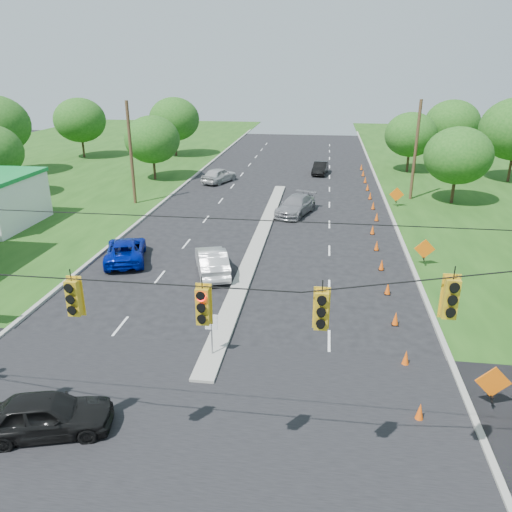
# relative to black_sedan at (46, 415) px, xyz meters

# --- Properties ---
(ground) EXTENTS (160.00, 160.00, 0.00)m
(ground) POSITION_rel_black_sedan_xyz_m (4.53, -0.57, -0.75)
(ground) COLOR black
(ground) RESTS_ON ground
(cross_street) EXTENTS (160.00, 14.00, 0.02)m
(cross_street) POSITION_rel_black_sedan_xyz_m (4.53, -0.57, -0.75)
(cross_street) COLOR black
(cross_street) RESTS_ON ground
(curb_left) EXTENTS (0.25, 110.00, 0.16)m
(curb_left) POSITION_rel_black_sedan_xyz_m (-5.57, 29.43, -0.75)
(curb_left) COLOR gray
(curb_left) RESTS_ON ground
(curb_right) EXTENTS (0.25, 110.00, 0.16)m
(curb_right) POSITION_rel_black_sedan_xyz_m (14.63, 29.43, -0.75)
(curb_right) COLOR gray
(curb_right) RESTS_ON ground
(median) EXTENTS (1.00, 34.00, 0.18)m
(median) POSITION_rel_black_sedan_xyz_m (4.53, 20.43, -0.75)
(median) COLOR gray
(median) RESTS_ON ground
(median_sign) EXTENTS (0.55, 0.06, 2.05)m
(median_sign) POSITION_rel_black_sedan_xyz_m (4.53, 5.43, 0.71)
(median_sign) COLOR gray
(median_sign) RESTS_ON ground
(signal_span) EXTENTS (25.60, 0.32, 9.00)m
(signal_span) POSITION_rel_black_sedan_xyz_m (4.48, -1.57, 4.22)
(signal_span) COLOR #422D1C
(signal_span) RESTS_ON ground
(utility_pole_far_left) EXTENTS (0.28, 0.28, 9.00)m
(utility_pole_far_left) POSITION_rel_black_sedan_xyz_m (-7.97, 29.43, 3.75)
(utility_pole_far_left) COLOR #422D1C
(utility_pole_far_left) RESTS_ON ground
(utility_pole_far_right) EXTENTS (0.28, 0.28, 9.00)m
(utility_pole_far_right) POSITION_rel_black_sedan_xyz_m (17.03, 34.43, 3.75)
(utility_pole_far_right) COLOR #422D1C
(utility_pole_far_right) RESTS_ON ground
(cone_0) EXTENTS (0.32, 0.32, 0.70)m
(cone_0) POSITION_rel_black_sedan_xyz_m (12.70, 2.43, -0.40)
(cone_0) COLOR #EE550D
(cone_0) RESTS_ON ground
(cone_1) EXTENTS (0.32, 0.32, 0.70)m
(cone_1) POSITION_rel_black_sedan_xyz_m (12.70, 5.93, -0.40)
(cone_1) COLOR #EE550D
(cone_1) RESTS_ON ground
(cone_2) EXTENTS (0.32, 0.32, 0.70)m
(cone_2) POSITION_rel_black_sedan_xyz_m (12.70, 9.43, -0.40)
(cone_2) COLOR #EE550D
(cone_2) RESTS_ON ground
(cone_3) EXTENTS (0.32, 0.32, 0.70)m
(cone_3) POSITION_rel_black_sedan_xyz_m (12.70, 12.93, -0.40)
(cone_3) COLOR #EE550D
(cone_3) RESTS_ON ground
(cone_4) EXTENTS (0.32, 0.32, 0.70)m
(cone_4) POSITION_rel_black_sedan_xyz_m (12.70, 16.43, -0.40)
(cone_4) COLOR #EE550D
(cone_4) RESTS_ON ground
(cone_5) EXTENTS (0.32, 0.32, 0.70)m
(cone_5) POSITION_rel_black_sedan_xyz_m (12.70, 19.93, -0.40)
(cone_5) COLOR #EE550D
(cone_5) RESTS_ON ground
(cone_6) EXTENTS (0.32, 0.32, 0.70)m
(cone_6) POSITION_rel_black_sedan_xyz_m (12.70, 23.43, -0.40)
(cone_6) COLOR #EE550D
(cone_6) RESTS_ON ground
(cone_7) EXTENTS (0.32, 0.32, 0.70)m
(cone_7) POSITION_rel_black_sedan_xyz_m (13.30, 26.93, -0.40)
(cone_7) COLOR #EE550D
(cone_7) RESTS_ON ground
(cone_8) EXTENTS (0.32, 0.32, 0.70)m
(cone_8) POSITION_rel_black_sedan_xyz_m (13.30, 30.43, -0.40)
(cone_8) COLOR #EE550D
(cone_8) RESTS_ON ground
(cone_9) EXTENTS (0.32, 0.32, 0.70)m
(cone_9) POSITION_rel_black_sedan_xyz_m (13.30, 33.93, -0.40)
(cone_9) COLOR #EE550D
(cone_9) RESTS_ON ground
(cone_10) EXTENTS (0.32, 0.32, 0.70)m
(cone_10) POSITION_rel_black_sedan_xyz_m (13.30, 37.43, -0.40)
(cone_10) COLOR #EE550D
(cone_10) RESTS_ON ground
(cone_11) EXTENTS (0.32, 0.32, 0.70)m
(cone_11) POSITION_rel_black_sedan_xyz_m (13.30, 40.93, -0.40)
(cone_11) COLOR #EE550D
(cone_11) RESTS_ON ground
(cone_12) EXTENTS (0.32, 0.32, 0.70)m
(cone_12) POSITION_rel_black_sedan_xyz_m (13.30, 44.43, -0.40)
(cone_12) COLOR #EE550D
(cone_12) RESTS_ON ground
(cone_13) EXTENTS (0.32, 0.32, 0.70)m
(cone_13) POSITION_rel_black_sedan_xyz_m (13.30, 47.93, -0.40)
(cone_13) COLOR #EE550D
(cone_13) RESTS_ON ground
(work_sign_0) EXTENTS (1.27, 0.58, 1.37)m
(work_sign_0) POSITION_rel_black_sedan_xyz_m (15.33, 3.43, 0.34)
(work_sign_0) COLOR black
(work_sign_0) RESTS_ON ground
(work_sign_1) EXTENTS (1.27, 0.58, 1.37)m
(work_sign_1) POSITION_rel_black_sedan_xyz_m (15.33, 17.43, 0.34)
(work_sign_1) COLOR black
(work_sign_1) RESTS_ON ground
(work_sign_2) EXTENTS (1.27, 0.58, 1.37)m
(work_sign_2) POSITION_rel_black_sedan_xyz_m (15.33, 31.43, 0.34)
(work_sign_2) COLOR black
(work_sign_2) RESTS_ON ground
(tree_4) EXTENTS (6.72, 6.72, 7.84)m
(tree_4) POSITION_rel_black_sedan_xyz_m (-23.47, 51.43, 4.20)
(tree_4) COLOR black
(tree_4) RESTS_ON ground
(tree_5) EXTENTS (5.88, 5.88, 6.86)m
(tree_5) POSITION_rel_black_sedan_xyz_m (-9.47, 39.43, 3.58)
(tree_5) COLOR black
(tree_5) RESTS_ON ground
(tree_6) EXTENTS (6.72, 6.72, 7.84)m
(tree_6) POSITION_rel_black_sedan_xyz_m (-11.47, 54.43, 4.20)
(tree_6) COLOR black
(tree_6) RESTS_ON ground
(tree_9) EXTENTS (5.88, 5.88, 6.86)m
(tree_9) POSITION_rel_black_sedan_xyz_m (20.53, 33.43, 3.58)
(tree_9) COLOR black
(tree_9) RESTS_ON ground
(tree_11) EXTENTS (6.72, 6.72, 7.84)m
(tree_11) POSITION_rel_black_sedan_xyz_m (24.53, 54.43, 4.20)
(tree_11) COLOR black
(tree_11) RESTS_ON ground
(tree_12) EXTENTS (5.88, 5.88, 6.86)m
(tree_12) POSITION_rel_black_sedan_xyz_m (18.53, 47.43, 3.58)
(tree_12) COLOR black
(tree_12) RESTS_ON ground
(black_sedan) EXTENTS (4.74, 2.94, 1.51)m
(black_sedan) POSITION_rel_black_sedan_xyz_m (0.00, 0.00, 0.00)
(black_sedan) COLOR black
(black_sedan) RESTS_ON ground
(white_sedan) EXTENTS (3.17, 5.11, 1.59)m
(white_sedan) POSITION_rel_black_sedan_xyz_m (2.51, 14.46, 0.04)
(white_sedan) COLOR #BCBCBC
(white_sedan) RESTS_ON ground
(blue_pickup) EXTENTS (3.83, 5.63, 1.43)m
(blue_pickup) POSITION_rel_black_sedan_xyz_m (-3.44, 15.79, -0.04)
(blue_pickup) COLOR #001293
(blue_pickup) RESTS_ON ground
(silver_car_far) EXTENTS (3.68, 5.74, 1.55)m
(silver_car_far) POSITION_rel_black_sedan_xyz_m (6.68, 27.98, 0.02)
(silver_car_far) COLOR gray
(silver_car_far) RESTS_ON ground
(silver_car_oncoming) EXTENTS (3.53, 5.04, 1.59)m
(silver_car_oncoming) POSITION_rel_black_sedan_xyz_m (-2.19, 39.01, 0.04)
(silver_car_oncoming) COLOR #B0B0B1
(silver_car_oncoming) RESTS_ON ground
(dark_car_receding) EXTENTS (1.92, 4.39, 1.40)m
(dark_car_receding) POSITION_rel_black_sedan_xyz_m (8.44, 44.83, -0.05)
(dark_car_receding) COLOR black
(dark_car_receding) RESTS_ON ground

